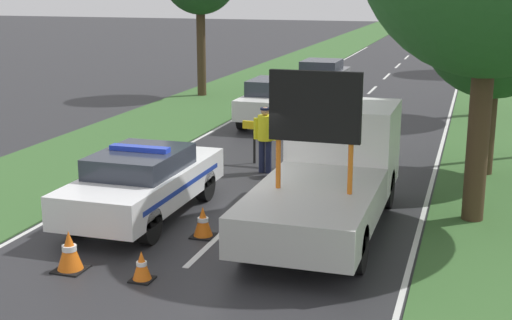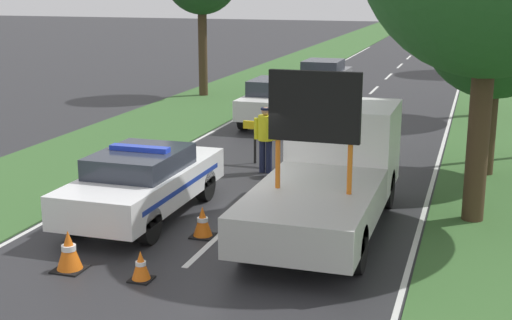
# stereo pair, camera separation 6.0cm
# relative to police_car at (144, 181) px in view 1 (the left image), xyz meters

# --- Properties ---
(ground_plane) EXTENTS (160.00, 160.00, 0.00)m
(ground_plane) POSITION_rel_police_car_xyz_m (1.88, -0.00, -0.76)
(ground_plane) COLOR #28282B
(lane_markings) EXTENTS (7.41, 59.80, 0.01)m
(lane_markings) POSITION_rel_police_car_xyz_m (1.88, 12.05, -0.76)
(lane_markings) COLOR silver
(lane_markings) RESTS_ON ground
(grass_verge_left) EXTENTS (4.21, 120.00, 0.03)m
(grass_verge_left) POSITION_rel_police_car_xyz_m (-3.98, 20.00, -0.74)
(grass_verge_left) COLOR #38602D
(grass_verge_left) RESTS_ON ground
(grass_verge_right) EXTENTS (4.21, 120.00, 0.03)m
(grass_verge_right) POSITION_rel_police_car_xyz_m (7.74, 20.00, -0.74)
(grass_verge_right) COLOR #38602D
(grass_verge_right) RESTS_ON ground
(police_car) EXTENTS (1.81, 4.71, 1.53)m
(police_car) POSITION_rel_police_car_xyz_m (0.00, 0.00, 0.00)
(police_car) COLOR white
(police_car) RESTS_ON ground
(work_truck) EXTENTS (2.17, 6.00, 3.27)m
(work_truck) POSITION_rel_police_car_xyz_m (3.76, 0.86, 0.33)
(work_truck) COLOR white
(work_truck) RESTS_ON ground
(road_barrier) EXTENTS (3.23, 0.08, 1.15)m
(road_barrier) POSITION_rel_police_car_xyz_m (2.11, 5.01, 0.20)
(road_barrier) COLOR black
(road_barrier) RESTS_ON ground
(police_officer) EXTENTS (0.61, 0.39, 1.71)m
(police_officer) POSITION_rel_police_car_xyz_m (1.37, 4.15, 0.25)
(police_officer) COLOR #191E38
(police_officer) RESTS_ON ground
(pedestrian_civilian) EXTENTS (0.56, 0.36, 1.56)m
(pedestrian_civilian) POSITION_rel_police_car_xyz_m (2.13, 4.18, 0.16)
(pedestrian_civilian) COLOR #232326
(pedestrian_civilian) RESTS_ON ground
(traffic_cone_near_police) EXTENTS (0.48, 0.48, 0.66)m
(traffic_cone_near_police) POSITION_rel_police_car_xyz_m (-0.51, 2.99, -0.44)
(traffic_cone_near_police) COLOR black
(traffic_cone_near_police) RESTS_ON ground
(traffic_cone_centre_front) EXTENTS (0.43, 0.43, 0.60)m
(traffic_cone_centre_front) POSITION_rel_police_car_xyz_m (1.61, -0.79, -0.46)
(traffic_cone_centre_front) COLOR black
(traffic_cone_centre_front) RESTS_ON ground
(traffic_cone_near_truck) EXTENTS (0.36, 0.36, 0.51)m
(traffic_cone_near_truck) POSITION_rel_police_car_xyz_m (1.41, -3.01, -0.51)
(traffic_cone_near_truck) COLOR black
(traffic_cone_near_truck) RESTS_ON ground
(traffic_cone_behind_barrier) EXTENTS (0.51, 0.51, 0.70)m
(traffic_cone_behind_barrier) POSITION_rel_police_car_xyz_m (0.06, -2.99, -0.41)
(traffic_cone_behind_barrier) COLOR black
(traffic_cone_behind_barrier) RESTS_ON ground
(queued_car_van_white) EXTENTS (1.76, 4.02, 1.57)m
(queued_car_van_white) POSITION_rel_police_car_xyz_m (-0.15, 10.42, 0.07)
(queued_car_van_white) COLOR silver
(queued_car_van_white) RESTS_ON ground
(queued_car_suv_grey) EXTENTS (1.75, 4.18, 1.54)m
(queued_car_suv_grey) POSITION_rel_police_car_xyz_m (0.01, 17.27, 0.03)
(queued_car_suv_grey) COLOR slate
(queued_car_suv_grey) RESTS_ON ground
(roadside_tree_near_left) EXTENTS (3.63, 3.63, 5.77)m
(roadside_tree_near_left) POSITION_rel_police_car_xyz_m (6.74, 5.62, 3.09)
(roadside_tree_near_left) COLOR #42301E
(roadside_tree_near_left) RESTS_ON ground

